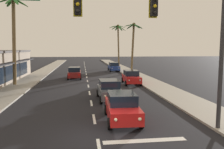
# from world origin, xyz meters

# --- Properties ---
(ground_plane) EXTENTS (220.00, 220.00, 0.00)m
(ground_plane) POSITION_xyz_m (0.00, 0.00, 0.00)
(ground_plane) COLOR black
(sidewalk_right) EXTENTS (3.20, 110.00, 0.14)m
(sidewalk_right) POSITION_xyz_m (7.80, 20.00, 0.07)
(sidewalk_right) COLOR #9E998E
(sidewalk_right) RESTS_ON ground
(sidewalk_left) EXTENTS (3.20, 110.00, 0.14)m
(sidewalk_left) POSITION_xyz_m (-7.80, 20.00, 0.07)
(sidewalk_left) COLOR #9E998E
(sidewalk_left) RESTS_ON ground
(lane_markings) EXTENTS (4.28, 86.53, 0.01)m
(lane_markings) POSITION_xyz_m (0.46, 19.10, 0.00)
(lane_markings) COLOR silver
(lane_markings) RESTS_ON ground
(traffic_signal_mast) EXTENTS (11.07, 0.41, 7.62)m
(traffic_signal_mast) POSITION_xyz_m (3.04, 0.28, 5.52)
(traffic_signal_mast) COLOR #2D2D33
(traffic_signal_mast) RESTS_ON ground
(sedan_lead_at_stop_bar) EXTENTS (2.07, 4.50, 1.68)m
(sedan_lead_at_stop_bar) POSITION_xyz_m (1.66, 2.58, 0.85)
(sedan_lead_at_stop_bar) COLOR red
(sedan_lead_at_stop_bar) RESTS_ON ground
(sedan_third_in_queue) EXTENTS (1.99, 4.47, 1.68)m
(sedan_third_in_queue) POSITION_xyz_m (1.58, 8.45, 0.85)
(sedan_third_in_queue) COLOR #4C515B
(sedan_third_in_queue) RESTS_ON ground
(sedan_oncoming_far) EXTENTS (1.96, 4.46, 1.68)m
(sedan_oncoming_far) POSITION_xyz_m (-1.78, 22.74, 0.85)
(sedan_oncoming_far) COLOR maroon
(sedan_oncoming_far) RESTS_ON ground
(sedan_parked_nearest_kerb) EXTENTS (2.07, 4.50, 1.68)m
(sedan_parked_nearest_kerb) POSITION_xyz_m (5.25, 16.73, 0.85)
(sedan_parked_nearest_kerb) COLOR red
(sedan_parked_nearest_kerb) RESTS_ON ground
(sedan_parked_mid_kerb) EXTENTS (1.99, 4.47, 1.68)m
(sedan_parked_mid_kerb) POSITION_xyz_m (5.33, 32.93, 0.85)
(sedan_parked_mid_kerb) COLOR navy
(sedan_parked_mid_kerb) RESTS_ON ground
(palm_left_second) EXTENTS (3.37, 3.28, 10.26)m
(palm_left_second) POSITION_xyz_m (-8.35, 17.24, 6.53)
(palm_left_second) COLOR brown
(palm_left_second) RESTS_ON ground
(palm_right_third) EXTENTS (3.23, 3.24, 8.77)m
(palm_right_third) POSITION_xyz_m (8.26, 29.27, 6.17)
(palm_right_third) COLOR brown
(palm_right_third) RESTS_ON ground
(palm_right_farthest) EXTENTS (4.01, 3.90, 9.90)m
(palm_right_farthest) POSITION_xyz_m (7.87, 43.92, 7.06)
(palm_right_farthest) COLOR brown
(palm_right_farthest) RESTS_ON ground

